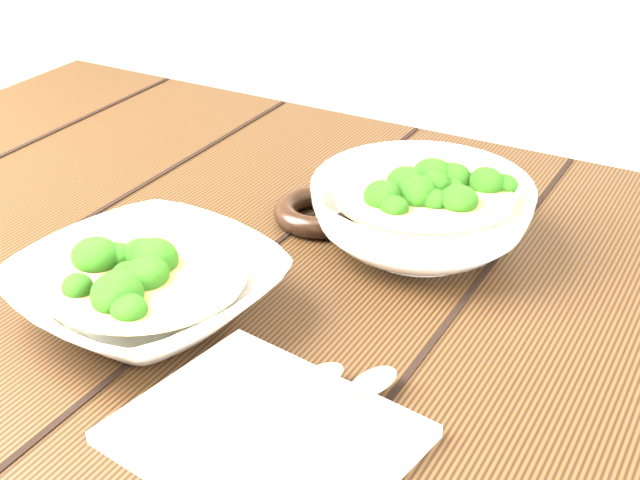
{
  "coord_description": "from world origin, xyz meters",
  "views": [
    {
      "loc": [
        0.39,
        -0.6,
        1.18
      ],
      "look_at": [
        0.06,
        0.0,
        0.8
      ],
      "focal_mm": 50.0,
      "sensor_mm": 36.0,
      "label": 1
    }
  ],
  "objects_px": {
    "table": "(269,375)",
    "soup_bowl_front": "(146,289)",
    "soup_bowl_back": "(421,212)",
    "trivet": "(319,212)",
    "napkin": "(265,435)"
  },
  "relations": [
    {
      "from": "soup_bowl_back",
      "to": "trivet",
      "type": "xyz_separation_m",
      "value": [
        -0.11,
        -0.0,
        -0.03
      ]
    },
    {
      "from": "trivet",
      "to": "napkin",
      "type": "height_order",
      "value": "trivet"
    },
    {
      "from": "table",
      "to": "soup_bowl_front",
      "type": "xyz_separation_m",
      "value": [
        -0.05,
        -0.11,
        0.15
      ]
    },
    {
      "from": "trivet",
      "to": "napkin",
      "type": "relative_size",
      "value": 0.48
    },
    {
      "from": "soup_bowl_back",
      "to": "napkin",
      "type": "xyz_separation_m",
      "value": [
        0.02,
        -0.31,
        -0.03
      ]
    },
    {
      "from": "soup_bowl_back",
      "to": "napkin",
      "type": "distance_m",
      "value": 0.31
    },
    {
      "from": "table",
      "to": "trivet",
      "type": "distance_m",
      "value": 0.17
    },
    {
      "from": "table",
      "to": "soup_bowl_back",
      "type": "relative_size",
      "value": 4.32
    },
    {
      "from": "soup_bowl_front",
      "to": "soup_bowl_back",
      "type": "distance_m",
      "value": 0.27
    },
    {
      "from": "soup_bowl_back",
      "to": "trivet",
      "type": "distance_m",
      "value": 0.11
    },
    {
      "from": "table",
      "to": "soup_bowl_front",
      "type": "bearing_deg",
      "value": -113.4
    },
    {
      "from": "soup_bowl_front",
      "to": "soup_bowl_back",
      "type": "bearing_deg",
      "value": 56.18
    },
    {
      "from": "table",
      "to": "soup_bowl_back",
      "type": "xyz_separation_m",
      "value": [
        0.1,
        0.12,
        0.16
      ]
    },
    {
      "from": "table",
      "to": "soup_bowl_back",
      "type": "height_order",
      "value": "soup_bowl_back"
    },
    {
      "from": "soup_bowl_front",
      "to": "napkin",
      "type": "distance_m",
      "value": 0.19
    }
  ]
}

